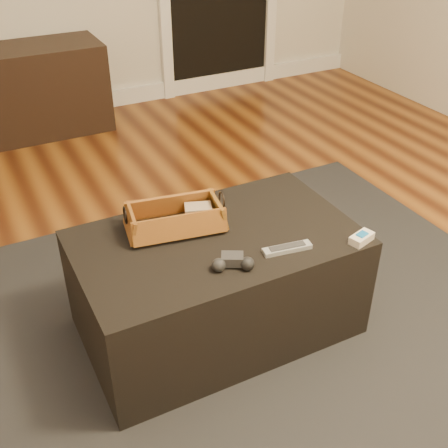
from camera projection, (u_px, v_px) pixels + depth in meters
name	position (u px, v px, depth m)	size (l,w,h in m)	color
floor	(239.00, 370.00, 2.04)	(5.00, 5.50, 0.01)	brown
baseboard	(59.00, 108.00, 4.05)	(5.00, 0.04, 0.12)	white
area_rug	(223.00, 334.00, 2.18)	(2.60, 2.00, 0.01)	black
ottoman	(217.00, 283.00, 2.10)	(1.00, 0.60, 0.42)	black
tv_remote	(172.00, 227.00, 2.00)	(0.19, 0.04, 0.02)	black
cloth_bundle	(198.00, 212.00, 2.05)	(0.10, 0.07, 0.05)	tan
wicker_basket	(175.00, 219.00, 2.01)	(0.38, 0.24, 0.12)	brown
game_controller	(233.00, 262.00, 1.82)	(0.15, 0.11, 0.05)	#2B2A2D
silver_remote	(287.00, 248.00, 1.91)	(0.18, 0.06, 0.02)	#A6AAAE
cream_gadget	(362.00, 238.00, 1.95)	(0.10, 0.07, 0.03)	silver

